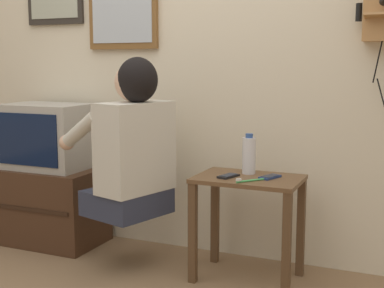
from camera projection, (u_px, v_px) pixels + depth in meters
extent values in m
cube|color=beige|center=(198.00, 41.00, 3.17)|extent=(6.80, 0.05, 2.55)
cube|color=brown|center=(249.00, 179.00, 2.79)|extent=(0.55, 0.37, 0.02)
cube|color=#523822|center=(193.00, 233.00, 2.79)|extent=(0.04, 0.04, 0.53)
cube|color=#523822|center=(287.00, 246.00, 2.59)|extent=(0.04, 0.04, 0.53)
cube|color=#523822|center=(215.00, 217.00, 3.08)|extent=(0.04, 0.04, 0.53)
cube|color=#523822|center=(301.00, 228.00, 2.88)|extent=(0.04, 0.04, 0.53)
cube|color=#2D3347|center=(127.00, 201.00, 2.98)|extent=(0.46, 0.48, 0.14)
cube|color=beige|center=(135.00, 147.00, 2.89)|extent=(0.33, 0.46, 0.49)
sphere|color=#DBAD8E|center=(134.00, 82.00, 2.84)|extent=(0.21, 0.21, 0.21)
ellipsoid|color=black|center=(138.00, 80.00, 2.82)|extent=(0.26, 0.27, 0.24)
cylinder|color=beige|center=(81.00, 130.00, 2.90)|extent=(0.30, 0.16, 0.22)
cylinder|color=beige|center=(129.00, 124.00, 3.16)|extent=(0.30, 0.16, 0.22)
sphere|color=#DBAD8E|center=(67.00, 142.00, 2.99)|extent=(0.09, 0.09, 0.09)
sphere|color=#DBAD8E|center=(115.00, 136.00, 3.26)|extent=(0.09, 0.09, 0.09)
cube|color=#422819|center=(45.00, 204.00, 3.45)|extent=(0.75, 0.42, 0.48)
cube|color=black|center=(22.00, 209.00, 3.26)|extent=(0.68, 0.01, 0.02)
cube|color=#ADA89E|center=(47.00, 136.00, 3.39)|extent=(0.54, 0.37, 0.41)
cube|color=#0C1938|center=(27.00, 140.00, 3.22)|extent=(0.44, 0.01, 0.32)
cube|color=#AD7A47|center=(383.00, 15.00, 2.59)|extent=(0.18, 0.07, 0.03)
cone|color=black|center=(384.00, 1.00, 2.57)|extent=(0.04, 0.05, 0.04)
cylinder|color=black|center=(359.00, 12.00, 2.72)|extent=(0.03, 0.03, 0.09)
cylinder|color=black|center=(378.00, 61.00, 2.70)|extent=(0.04, 0.04, 0.22)
cylinder|color=black|center=(382.00, 97.00, 2.72)|extent=(0.07, 0.06, 0.19)
cube|color=black|center=(228.00, 176.00, 2.79)|extent=(0.09, 0.14, 0.01)
cube|color=black|center=(228.00, 175.00, 2.79)|extent=(0.08, 0.11, 0.00)
cube|color=navy|center=(270.00, 177.00, 2.76)|extent=(0.10, 0.14, 0.01)
cube|color=black|center=(270.00, 176.00, 2.76)|extent=(0.08, 0.11, 0.00)
cylinder|color=silver|center=(249.00, 156.00, 2.86)|extent=(0.07, 0.07, 0.20)
cylinder|color=#2D4C8C|center=(249.00, 136.00, 2.85)|extent=(0.04, 0.04, 0.02)
cylinder|color=#4CBF66|center=(250.00, 181.00, 2.68)|extent=(0.11, 0.13, 0.01)
cube|color=white|center=(239.00, 180.00, 2.65)|extent=(0.03, 0.03, 0.01)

